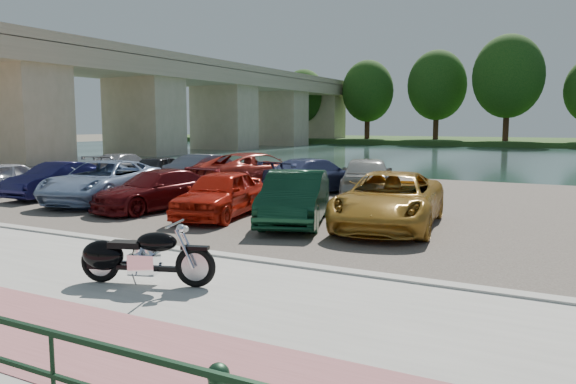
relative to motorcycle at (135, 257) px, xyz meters
name	(u,v)px	position (x,y,z in m)	size (l,w,h in m)	color
ground	(175,289)	(0.56, 0.33, -0.56)	(200.00, 200.00, 0.00)	#595447
promenade	(132,303)	(0.56, -0.67, -0.51)	(60.00, 6.00, 0.10)	#A19F97
pink_path	(46,333)	(0.56, -2.17, -0.46)	(60.00, 2.00, 0.01)	#9A5759
kerb	(241,259)	(0.56, 2.33, -0.49)	(60.00, 0.30, 0.14)	#A19F97
parking_lot	(387,204)	(0.56, 11.33, -0.54)	(60.00, 18.00, 0.04)	#463F38
river	(504,158)	(0.56, 40.33, -0.56)	(120.00, 40.00, 0.00)	#1B312C
far_bank	(537,142)	(0.56, 72.33, -0.26)	(120.00, 24.00, 0.60)	#254819
bridge	(218,96)	(-27.44, 41.35, 4.96)	(7.00, 56.00, 8.55)	tan
motorcycle	(135,257)	(0.00, 0.00, 0.00)	(2.26, 1.03, 1.05)	black
car_1	(57,180)	(-10.54, 7.17, 0.12)	(1.35, 3.87, 1.28)	#161542
car_2	(104,181)	(-8.07, 7.06, 0.19)	(2.37, 5.14, 1.43)	#7C91B4
car_3	(156,190)	(-5.36, 6.61, 0.10)	(1.73, 4.26, 1.23)	#4F0B0D
car_4	(220,194)	(-2.79, 6.39, 0.16)	(1.60, 3.98, 1.36)	red
car_5	(295,198)	(-0.40, 6.46, 0.19)	(1.50, 4.29, 1.41)	#0E3420
car_6	(390,200)	(2.00, 7.15, 0.20)	(2.38, 5.16, 1.43)	#B28029
car_7	(125,166)	(-13.09, 13.16, 0.11)	(1.78, 4.38, 1.27)	gray
car_8	(162,169)	(-10.32, 12.67, 0.12)	(1.51, 3.75, 1.28)	black
car_9	(210,170)	(-7.89, 12.90, 0.16)	(1.45, 4.15, 1.37)	slate
car_10	(257,171)	(-5.54, 12.93, 0.23)	(2.49, 5.40, 1.50)	maroon
car_11	(314,176)	(-2.83, 12.73, 0.16)	(1.91, 4.69, 1.36)	navy
car_12	(367,176)	(-0.58, 12.43, 0.25)	(1.82, 4.52, 1.54)	#A1A19D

